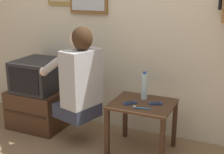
% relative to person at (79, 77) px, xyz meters
% --- Properties ---
extents(wall_back, '(6.80, 0.05, 2.55)m').
position_rel_person_xyz_m(wall_back, '(0.21, 0.57, 0.56)').
color(wall_back, beige).
rests_on(wall_back, ground_plane).
extents(side_table, '(0.58, 0.50, 0.50)m').
position_rel_person_xyz_m(side_table, '(0.61, 0.11, -0.30)').
color(side_table, '#422819').
rests_on(side_table, ground_plane).
extents(person, '(0.60, 0.51, 0.91)m').
position_rel_person_xyz_m(person, '(0.00, 0.00, 0.00)').
color(person, '#2D3347').
rests_on(person, ground_plane).
extents(tv_stand, '(0.61, 0.56, 0.43)m').
position_rel_person_xyz_m(tv_stand, '(-0.65, 0.20, -0.50)').
color(tv_stand, '#422819').
rests_on(tv_stand, ground_plane).
extents(television, '(0.46, 0.50, 0.35)m').
position_rel_person_xyz_m(television, '(-0.63, 0.18, -0.11)').
color(television, '#232326').
rests_on(television, tv_stand).
extents(cell_phone_held, '(0.12, 0.14, 0.01)m').
position_rel_person_xyz_m(cell_phone_held, '(0.51, 0.05, -0.20)').
color(cell_phone_held, navy).
rests_on(cell_phone_held, side_table).
extents(cell_phone_spare, '(0.14, 0.12, 0.01)m').
position_rel_person_xyz_m(cell_phone_spare, '(0.73, 0.14, -0.20)').
color(cell_phone_spare, navy).
rests_on(cell_phone_spare, side_table).
extents(water_bottle, '(0.06, 0.06, 0.27)m').
position_rel_person_xyz_m(water_bottle, '(0.59, 0.22, -0.08)').
color(water_bottle, silver).
rests_on(water_bottle, side_table).
extents(toothbrush, '(0.16, 0.05, 0.02)m').
position_rel_person_xyz_m(toothbrush, '(0.64, -0.03, -0.20)').
color(toothbrush, '#338CD8').
rests_on(toothbrush, side_table).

